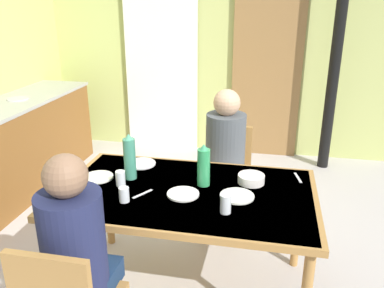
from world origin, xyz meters
The scene contains 23 objects.
ground_plane centered at (0.00, 0.00, 0.00)m, with size 6.45×6.45×0.00m, color #BAB4B3.
wall_back centered at (0.00, 2.48, 1.28)m, with size 4.30×0.10×2.56m, color #B6C06D.
door_wooden centered at (0.66, 2.40, 1.00)m, with size 0.80×0.05×2.00m, color olive.
stove_pipe_column centered at (1.37, 2.13, 1.28)m, with size 0.12×0.12×2.56m, color black.
curtain_panel centered at (-0.62, 2.38, 1.08)m, with size 0.90×0.03×2.15m, color white.
kitchen_counter centered at (-1.72, 0.68, 0.45)m, with size 0.61×2.62×0.91m.
dining_table centered at (0.27, -0.20, 0.67)m, with size 1.56×0.95×0.74m.
chair_far_diner centered at (0.41, 0.62, 0.50)m, with size 0.40×0.40×0.87m.
person_near_diner centered at (-0.12, -0.89, 0.78)m, with size 0.30×0.37×0.77m.
person_far_diner centered at (0.41, 0.49, 0.78)m, with size 0.30×0.37×0.77m.
water_bottle_green_near centered at (0.35, -0.10, 0.86)m, with size 0.08×0.08×0.27m.
water_bottle_green_far centered at (-0.13, -0.10, 0.88)m, with size 0.08×0.08×0.31m.
serving_bowl_center centered at (0.64, -0.01, 0.76)m, with size 0.17×0.17×0.06m, color silver.
dinner_plate_near_left centered at (-0.14, 0.13, 0.74)m, with size 0.20×0.20×0.01m, color white.
dinner_plate_near_right centered at (0.57, -0.22, 0.74)m, with size 0.20×0.20×0.01m, color white.
dinner_plate_far_center centered at (-0.34, -0.14, 0.74)m, with size 0.20×0.20×0.01m, color white.
dinner_plate_far_side centered at (0.25, -0.26, 0.74)m, with size 0.19×0.19×0.01m, color white.
drinking_glass_by_near_diner centered at (0.53, -0.42, 0.79)m, with size 0.06×0.06×0.11m, color silver.
drinking_glass_by_far_diner centered at (-0.16, -0.21, 0.78)m, with size 0.06×0.06×0.10m, color silver.
drinking_glass_spare_center centered at (-0.06, -0.41, 0.78)m, with size 0.06×0.06×0.09m, color silver.
bread_plate_sliced centered at (-0.32, -0.48, 0.75)m, with size 0.19×0.19×0.02m, color #DBB77A.
cutlery_knife_near centered at (0.01, -0.30, 0.74)m, with size 0.15×0.02×0.00m, color silver.
cutlery_fork_near centered at (0.94, 0.12, 0.74)m, with size 0.15×0.02×0.00m, color silver.
Camera 1 is at (0.73, -2.33, 1.85)m, focal length 37.17 mm.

